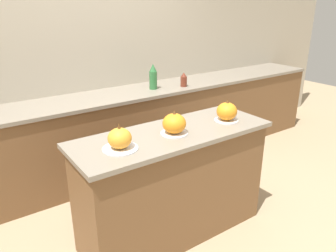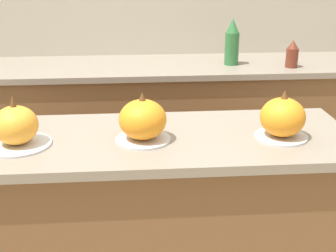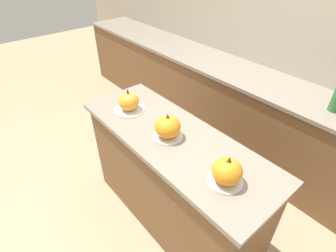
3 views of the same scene
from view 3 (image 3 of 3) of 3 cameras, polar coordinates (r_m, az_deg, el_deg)
The scene contains 7 objects.
ground_plane at distance 2.46m, azimuth 0.84°, elevation -19.02°, with size 12.00×12.00×0.00m, color tan.
wall_back at distance 2.80m, azimuth 26.87°, elevation 16.49°, with size 8.00×0.06×2.50m.
kitchen_island at distance 2.10m, azimuth 0.95°, elevation -11.86°, with size 1.57×0.57×0.91m.
back_counter at distance 2.85m, azimuth 19.65°, elevation 0.53°, with size 6.00×0.60×0.91m.
pumpkin_cake_left at distance 2.04m, azimuth -8.53°, elevation 5.11°, with size 0.24×0.24×0.19m.
pumpkin_cake_center at distance 1.74m, azimuth -0.07°, elevation -0.32°, with size 0.20×0.20×0.19m.
pumpkin_cake_right at distance 1.47m, azimuth 12.73°, elevation -9.71°, with size 0.20×0.20×0.18m.
Camera 3 is at (1.05, -0.93, 2.02)m, focal length 28.00 mm.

